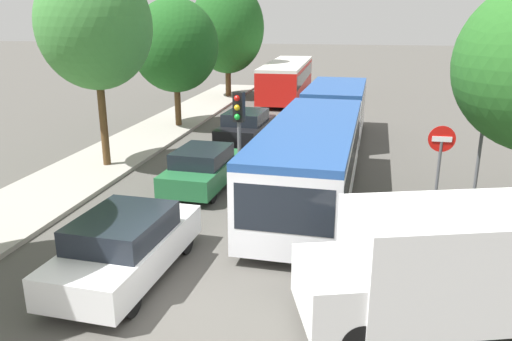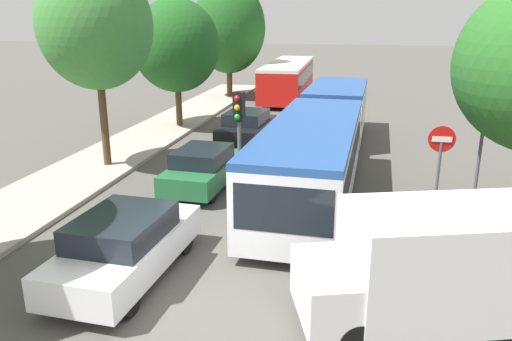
{
  "view_description": "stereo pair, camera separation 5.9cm",
  "coord_description": "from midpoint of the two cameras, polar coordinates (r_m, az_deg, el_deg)",
  "views": [
    {
      "loc": [
        2.99,
        -8.21,
        5.55
      ],
      "look_at": [
        0.2,
        5.58,
        1.2
      ],
      "focal_mm": 35.0,
      "sensor_mm": 36.0,
      "label": 1
    },
    {
      "loc": [
        3.05,
        -8.2,
        5.55
      ],
      "look_at": [
        0.2,
        5.58,
        1.2
      ],
      "focal_mm": 35.0,
      "sensor_mm": 36.0,
      "label": 2
    }
  ],
  "objects": [
    {
      "name": "queued_car_green",
      "position": [
        16.77,
        -5.92,
        0.31
      ],
      "size": [
        1.92,
        4.1,
        1.4
      ],
      "rotation": [
        0.0,
        0.0,
        1.52
      ],
      "color": "#236638",
      "rests_on": "ground"
    },
    {
      "name": "tree_left_mid",
      "position": [
        19.19,
        -17.53,
        15.14
      ],
      "size": [
        4.05,
        4.05,
        7.5
      ],
      "color": "#51381E",
      "rests_on": "ground"
    },
    {
      "name": "white_van",
      "position": [
        9.86,
        21.12,
        -9.97
      ],
      "size": [
        5.36,
        3.38,
        2.31
      ],
      "rotation": [
        0.0,
        0.0,
        3.45
      ],
      "color": "white",
      "rests_on": "ground"
    },
    {
      "name": "kerb_strip_left",
      "position": [
        24.53,
        -12.02,
        3.89
      ],
      "size": [
        3.2,
        37.29,
        0.14
      ],
      "primitive_type": "cube",
      "color": "#9E998E",
      "rests_on": "ground"
    },
    {
      "name": "articulated_bus",
      "position": [
        18.83,
        7.92,
        4.43
      ],
      "size": [
        3.13,
        16.95,
        2.51
      ],
      "rotation": [
        0.0,
        0.0,
        -1.61
      ],
      "color": "silver",
      "rests_on": "ground"
    },
    {
      "name": "traffic_light",
      "position": [
        15.21,
        -1.85,
        5.6
      ],
      "size": [
        0.35,
        0.38,
        3.4
      ],
      "rotation": [
        0.0,
        0.0,
        -1.72
      ],
      "color": "#56595E",
      "rests_on": "ground"
    },
    {
      "name": "queued_car_white",
      "position": [
        11.39,
        -14.56,
        -8.27
      ],
      "size": [
        2.06,
        4.42,
        1.5
      ],
      "rotation": [
        0.0,
        0.0,
        1.52
      ],
      "color": "white",
      "rests_on": "ground"
    },
    {
      "name": "queued_car_black",
      "position": [
        22.78,
        -0.97,
        5.02
      ],
      "size": [
        2.03,
        4.36,
        1.48
      ],
      "rotation": [
        0.0,
        0.0,
        1.52
      ],
      "color": "black",
      "rests_on": "ground"
    },
    {
      "name": "city_bus_rear",
      "position": [
        36.08,
        3.77,
        10.6
      ],
      "size": [
        2.76,
        11.62,
        2.49
      ],
      "rotation": [
        0.0,
        0.0,
        1.59
      ],
      "color": "red",
      "rests_on": "ground"
    },
    {
      "name": "no_entry_sign",
      "position": [
        14.16,
        20.34,
        1.05
      ],
      "size": [
        0.7,
        0.08,
        2.82
      ],
      "rotation": [
        0.0,
        0.0,
        -1.57
      ],
      "color": "#56595E",
      "rests_on": "ground"
    },
    {
      "name": "tree_left_distant",
      "position": [
        35.66,
        -3.09,
        15.97
      ],
      "size": [
        5.05,
        5.05,
        7.91
      ],
      "color": "#51381E",
      "rests_on": "ground"
    },
    {
      "name": "ground_plane",
      "position": [
        10.35,
        -7.46,
        -15.39
      ],
      "size": [
        200.0,
        200.0,
        0.0
      ],
      "primitive_type": "plane",
      "color": "#4F4C47"
    },
    {
      "name": "direction_sign_post",
      "position": [
        15.97,
        24.68,
        4.85
      ],
      "size": [
        0.35,
        1.38,
        3.6
      ],
      "rotation": [
        0.0,
        0.0,
        3.35
      ],
      "color": "#56595E",
      "rests_on": "ground"
    },
    {
      "name": "tree_left_far",
      "position": [
        25.96,
        -8.88,
        13.67
      ],
      "size": [
        4.34,
        4.34,
        6.48
      ],
      "color": "#51381E",
      "rests_on": "ground"
    }
  ]
}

